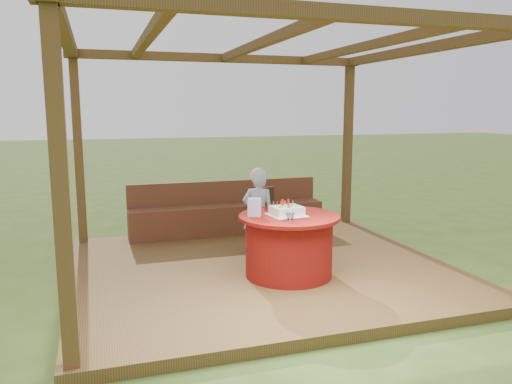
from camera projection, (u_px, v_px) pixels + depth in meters
The scene contains 10 objects.
ground at pixel (262, 275), 6.18m from camera, with size 60.00×60.00×0.00m, color #354F1A.
deck at pixel (262, 270), 6.17m from camera, with size 4.50×4.00×0.12m, color brown.
pergola at pixel (263, 76), 5.78m from camera, with size 4.50×4.00×2.72m.
bench at pixel (227, 216), 7.73m from camera, with size 3.00×0.42×0.80m.
table at pixel (289, 245), 5.73m from camera, with size 1.15×1.15×0.71m.
chair at pixel (266, 217), 6.74m from camera, with size 0.50×0.50×0.85m.
elderly_woman at pixel (258, 211), 6.49m from camera, with size 0.48×0.40×1.16m.
birthday_cake at pixel (287, 211), 5.67m from camera, with size 0.43×0.43×0.18m.
gift_bag at pixel (254, 207), 5.61m from camera, with size 0.14×0.09×0.20m, color #E091C5.
drinking_glass at pixel (290, 216), 5.40m from camera, with size 0.10×0.10×0.09m, color white.
Camera 1 is at (-1.86, -5.62, 2.03)m, focal length 35.00 mm.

